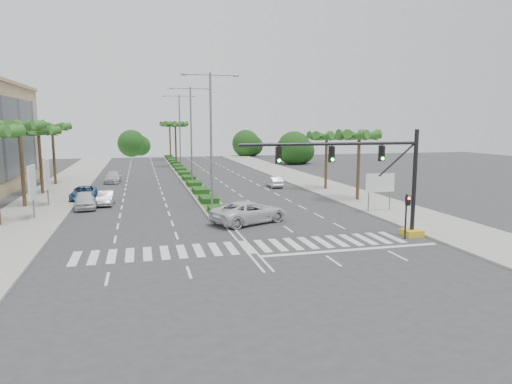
# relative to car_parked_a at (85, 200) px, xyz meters

# --- Properties ---
(ground) EXTENTS (160.00, 160.00, 0.00)m
(ground) POSITION_rel_car_parked_a_xyz_m (11.17, -16.28, -0.77)
(ground) COLOR #333335
(ground) RESTS_ON ground
(footpath_right) EXTENTS (6.00, 120.00, 0.15)m
(footpath_right) POSITION_rel_car_parked_a_xyz_m (26.37, 3.72, -0.69)
(footpath_right) COLOR gray
(footpath_right) RESTS_ON ground
(footpath_left) EXTENTS (6.00, 120.00, 0.15)m
(footpath_left) POSITION_rel_car_parked_a_xyz_m (-4.03, 3.72, -0.69)
(footpath_left) COLOR gray
(footpath_left) RESTS_ON ground
(median) EXTENTS (2.20, 75.00, 0.20)m
(median) POSITION_rel_car_parked_a_xyz_m (11.17, 28.72, -0.67)
(median) COLOR gray
(median) RESTS_ON ground
(median_grass) EXTENTS (1.80, 75.00, 0.04)m
(median_grass) POSITION_rel_car_parked_a_xyz_m (11.17, 28.72, -0.55)
(median_grass) COLOR #34561D
(median_grass) RESTS_ON median
(signal_gantry) EXTENTS (12.60, 1.20, 7.20)m
(signal_gantry) POSITION_rel_car_parked_a_xyz_m (20.44, -16.28, 2.69)
(signal_gantry) COLOR gold
(signal_gantry) RESTS_ON ground
(pedestrian_signal) EXTENTS (0.28, 0.36, 3.00)m
(pedestrian_signal) POSITION_rel_car_parked_a_xyz_m (21.77, -16.96, 1.28)
(pedestrian_signal) COLOR black
(pedestrian_signal) RESTS_ON ground
(direction_sign) EXTENTS (2.70, 0.11, 3.40)m
(direction_sign) POSITION_rel_car_parked_a_xyz_m (24.67, -8.29, 1.69)
(direction_sign) COLOR slate
(direction_sign) RESTS_ON ground
(billboard_near) EXTENTS (0.18, 2.10, 4.35)m
(billboard_near) POSITION_rel_car_parked_a_xyz_m (-3.33, -4.28, 2.20)
(billboard_near) COLOR slate
(billboard_near) RESTS_ON ground
(billboard_far) EXTENTS (0.18, 2.10, 4.35)m
(billboard_far) POSITION_rel_car_parked_a_xyz_m (-3.33, 1.72, 2.20)
(billboard_far) COLOR slate
(billboard_far) RESTS_ON ground
(palm_left_mid) EXTENTS (4.57, 4.68, 7.95)m
(palm_left_mid) POSITION_rel_car_parked_a_xyz_m (-5.33, 1.72, 6.31)
(palm_left_mid) COLOR brown
(palm_left_mid) RESTS_ON ground
(palm_left_far) EXTENTS (4.57, 4.68, 7.35)m
(palm_left_far) POSITION_rel_car_parked_a_xyz_m (-5.33, 9.72, 5.73)
(palm_left_far) COLOR brown
(palm_left_far) RESTS_ON ground
(palm_left_end) EXTENTS (4.57, 4.68, 7.75)m
(palm_left_end) POSITION_rel_car_parked_a_xyz_m (-5.33, 17.72, 6.12)
(palm_left_end) COLOR brown
(palm_left_end) RESTS_ON ground
(palm_right_near) EXTENTS (4.57, 4.68, 7.05)m
(palm_right_near) POSITION_rel_car_parked_a_xyz_m (25.67, -2.28, 5.44)
(palm_right_near) COLOR brown
(palm_right_near) RESTS_ON ground
(palm_right_far) EXTENTS (4.57, 4.68, 6.75)m
(palm_right_far) POSITION_rel_car_parked_a_xyz_m (25.67, 5.72, 5.15)
(palm_right_far) COLOR brown
(palm_right_far) RESTS_ON ground
(palm_median_a) EXTENTS (4.57, 4.68, 8.05)m
(palm_median_a) POSITION_rel_car_parked_a_xyz_m (11.17, 38.72, 6.41)
(palm_median_a) COLOR brown
(palm_median_a) RESTS_ON ground
(palm_median_b) EXTENTS (4.57, 4.68, 8.05)m
(palm_median_b) POSITION_rel_car_parked_a_xyz_m (11.17, 53.72, 6.41)
(palm_median_b) COLOR brown
(palm_median_b) RESTS_ON ground
(streetlight_near) EXTENTS (5.10, 0.25, 12.00)m
(streetlight_near) POSITION_rel_car_parked_a_xyz_m (11.17, -2.28, 6.04)
(streetlight_near) COLOR slate
(streetlight_near) RESTS_ON ground
(streetlight_mid) EXTENTS (5.10, 0.25, 12.00)m
(streetlight_mid) POSITION_rel_car_parked_a_xyz_m (11.17, 13.72, 6.04)
(streetlight_mid) COLOR slate
(streetlight_mid) RESTS_ON ground
(streetlight_far) EXTENTS (5.10, 0.25, 12.00)m
(streetlight_far) POSITION_rel_car_parked_a_xyz_m (11.17, 29.72, 6.04)
(streetlight_far) COLOR slate
(streetlight_far) RESTS_ON ground
(car_parked_a) EXTENTS (2.31, 4.67, 1.53)m
(car_parked_a) POSITION_rel_car_parked_a_xyz_m (0.00, 0.00, 0.00)
(car_parked_a) COLOR silver
(car_parked_a) RESTS_ON ground
(car_parked_b) EXTENTS (1.55, 4.03, 1.31)m
(car_parked_b) POSITION_rel_car_parked_a_xyz_m (1.70, 1.56, -0.11)
(car_parked_b) COLOR #A9A9AE
(car_parked_b) RESTS_ON ground
(car_parked_c) EXTENTS (2.32, 5.00, 1.39)m
(car_parked_c) POSITION_rel_car_parked_a_xyz_m (-0.63, 4.87, -0.07)
(car_parked_c) COLOR #2B5483
(car_parked_c) RESTS_ON ground
(car_parked_d) EXTENTS (2.16, 4.80, 1.36)m
(car_parked_d) POSITION_rel_car_parked_a_xyz_m (1.46, 18.67, -0.08)
(car_parked_d) COLOR silver
(car_parked_d) RESTS_ON ground
(car_crossing) EXTENTS (6.73, 5.09, 1.70)m
(car_crossing) POSITION_rel_car_parked_a_xyz_m (12.94, -9.51, 0.08)
(car_crossing) COLOR silver
(car_crossing) RESTS_ON ground
(car_right) EXTENTS (1.45, 3.88, 1.27)m
(car_right) POSITION_rel_car_parked_a_xyz_m (20.59, 9.38, -0.13)
(car_right) COLOR silver
(car_right) RESTS_ON ground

